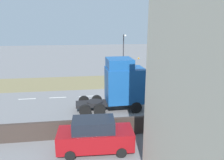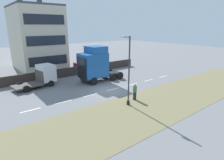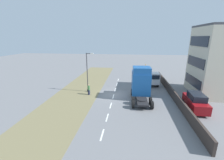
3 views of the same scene
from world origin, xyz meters
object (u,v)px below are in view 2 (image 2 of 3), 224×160
at_px(flatbed_truck, 43,75).
at_px(parked_car, 88,64).
at_px(lorry_cab, 95,64).
at_px(lamp_post, 128,74).
at_px(pedestrian, 135,92).

xyz_separation_m(flatbed_truck, parked_car, (4.18, -9.12, -0.36)).
bearing_deg(flatbed_truck, lorry_cab, 60.34).
relative_size(lorry_cab, flatbed_truck, 1.21).
xyz_separation_m(lorry_cab, flatbed_truck, (2.52, 6.14, -1.01)).
xyz_separation_m(lamp_post, pedestrian, (0.45, -1.40, -2.20)).
distance_m(flatbed_truck, pedestrian, 12.08).
height_order(parked_car, lamp_post, lamp_post).
height_order(flatbed_truck, pedestrian, flatbed_truck).
bearing_deg(pedestrian, lamp_post, 107.82).
bearing_deg(parked_car, lamp_post, 165.26).
height_order(parked_car, pedestrian, parked_car).
distance_m(parked_car, pedestrian, 15.15).
bearing_deg(flatbed_truck, parked_car, 107.31).
bearing_deg(pedestrian, lorry_cab, -2.58).
bearing_deg(lamp_post, parked_car, -17.30).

